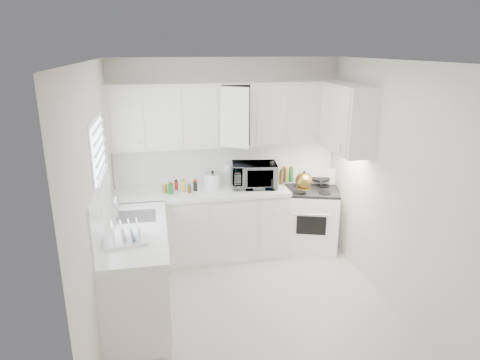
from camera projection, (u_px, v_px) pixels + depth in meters
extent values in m
plane|color=beige|center=(253.00, 308.00, 4.66)|extent=(3.20, 3.20, 0.00)
plane|color=white|center=(255.00, 61.00, 3.89)|extent=(3.20, 3.20, 0.00)
plane|color=beige|center=(227.00, 157.00, 5.77)|extent=(3.00, 0.00, 3.00)
plane|color=beige|center=(309.00, 276.00, 2.78)|extent=(3.00, 0.00, 3.00)
plane|color=beige|center=(97.00, 206.00, 4.00)|extent=(0.00, 3.20, 3.20)
plane|color=beige|center=(391.00, 187.00, 4.55)|extent=(0.00, 3.20, 3.20)
cube|color=silver|center=(202.00, 192.00, 5.52)|extent=(2.24, 0.64, 0.05)
cube|color=silver|center=(135.00, 232.00, 4.35)|extent=(0.64, 1.62, 0.05)
cube|color=silver|center=(227.00, 163.00, 5.79)|extent=(2.98, 0.02, 0.55)
cube|color=silver|center=(102.00, 206.00, 4.21)|extent=(0.02, 1.60, 0.55)
imported|color=gray|center=(254.00, 173.00, 5.61)|extent=(0.62, 0.40, 0.39)
cylinder|color=white|center=(228.00, 174.00, 5.75)|extent=(0.12, 0.12, 0.27)
cylinder|color=olive|center=(165.00, 185.00, 5.53)|extent=(0.06, 0.06, 0.13)
cylinder|color=#20612F|center=(171.00, 187.00, 5.46)|extent=(0.06, 0.06, 0.13)
cylinder|color=red|center=(176.00, 184.00, 5.56)|extent=(0.06, 0.06, 0.13)
cylinder|color=yellow|center=(183.00, 186.00, 5.49)|extent=(0.06, 0.06, 0.13)
cylinder|color=brown|center=(188.00, 183.00, 5.59)|extent=(0.06, 0.06, 0.13)
cylinder|color=black|center=(194.00, 185.00, 5.52)|extent=(0.06, 0.06, 0.13)
cylinder|color=red|center=(271.00, 176.00, 5.83)|extent=(0.06, 0.06, 0.19)
cylinder|color=yellow|center=(276.00, 177.00, 5.78)|extent=(0.06, 0.06, 0.19)
cylinder|color=brown|center=(279.00, 175.00, 5.85)|extent=(0.06, 0.06, 0.19)
cylinder|color=black|center=(284.00, 176.00, 5.80)|extent=(0.06, 0.06, 0.19)
cylinder|color=olive|center=(286.00, 175.00, 5.87)|extent=(0.06, 0.06, 0.19)
cylinder|color=#20612F|center=(292.00, 176.00, 5.82)|extent=(0.06, 0.06, 0.19)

